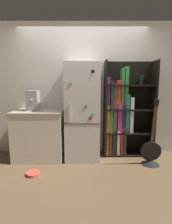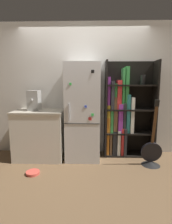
# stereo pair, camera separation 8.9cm
# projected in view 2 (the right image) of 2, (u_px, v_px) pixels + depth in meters

# --- Properties ---
(ground_plane) EXTENTS (16.00, 16.00, 0.00)m
(ground_plane) POSITION_uv_depth(u_px,v_px,m) (83.00, 160.00, 3.27)
(ground_plane) COLOR brown
(wall_back) EXTENTS (8.00, 0.05, 2.60)m
(wall_back) POSITION_uv_depth(u_px,v_px,m) (83.00, 90.00, 3.54)
(wall_back) COLOR silver
(wall_back) RESTS_ON ground_plane
(refrigerator) EXTENTS (0.63, 0.64, 1.78)m
(refrigerator) POSITION_uv_depth(u_px,v_px,m) (83.00, 112.00, 3.28)
(refrigerator) COLOR silver
(refrigerator) RESTS_ON ground_plane
(bookshelf) EXTENTS (0.97, 0.34, 1.85)m
(bookshelf) POSITION_uv_depth(u_px,v_px,m) (123.00, 114.00, 3.43)
(bookshelf) COLOR black
(bookshelf) RESTS_ON ground_plane
(kitchen_counter) EXTENTS (0.92, 0.66, 0.92)m
(kitchen_counter) POSITION_uv_depth(u_px,v_px,m) (40.00, 134.00, 3.35)
(kitchen_counter) COLOR silver
(kitchen_counter) RESTS_ON ground_plane
(espresso_machine) EXTENTS (0.21, 0.30, 0.37)m
(espresso_machine) POSITION_uv_depth(u_px,v_px,m) (34.00, 100.00, 3.29)
(espresso_machine) COLOR #A5A39E
(espresso_machine) RESTS_ON kitchen_counter
(guitar) EXTENTS (0.36, 0.32, 1.16)m
(guitar) POSITION_uv_depth(u_px,v_px,m) (151.00, 156.00, 3.05)
(guitar) COLOR black
(guitar) RESTS_ON ground_plane
(pet_bowl) EXTENTS (0.22, 0.22, 0.04)m
(pet_bowl) POSITION_uv_depth(u_px,v_px,m) (33.00, 173.00, 2.76)
(pet_bowl) COLOR #D84C3F
(pet_bowl) RESTS_ON ground_plane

